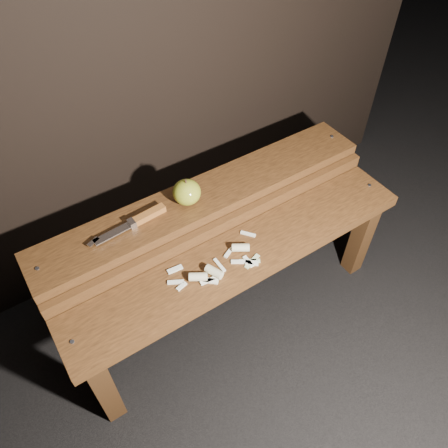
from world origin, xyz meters
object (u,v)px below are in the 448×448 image
bench_rear_tier (207,212)px  apple (187,192)px  bench_front_tier (244,267)px  knife (140,219)px

bench_rear_tier → apple: size_ratio=12.77×
bench_front_tier → bench_rear_tier: bench_rear_tier is taller
apple → knife: 0.17m
bench_front_tier → apple: bearing=106.7°
apple → knife: bearing=178.9°
bench_front_tier → bench_rear_tier: (0.00, 0.23, 0.06)m
bench_rear_tier → apple: bearing=176.4°
bench_front_tier → knife: size_ratio=4.53×
bench_rear_tier → apple: apple is taller
bench_front_tier → apple: (-0.07, 0.23, 0.19)m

